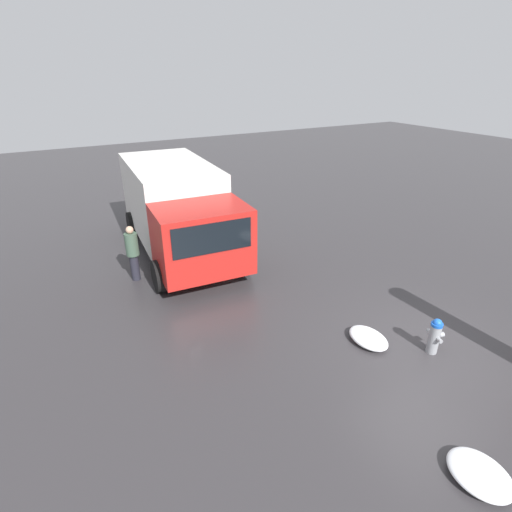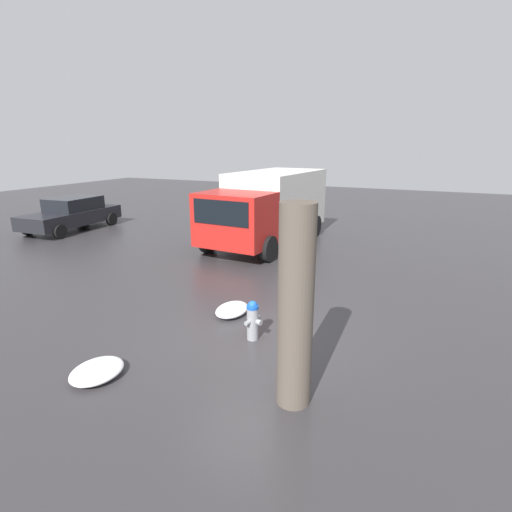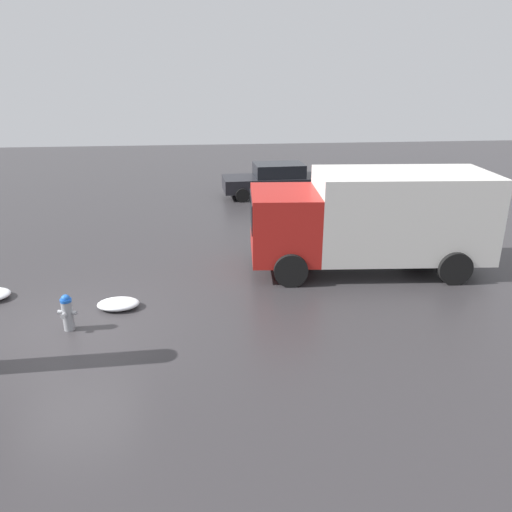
{
  "view_description": "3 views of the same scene",
  "coord_description": "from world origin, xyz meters",
  "px_view_note": "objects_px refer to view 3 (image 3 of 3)",
  "views": [
    {
      "loc": [
        -4.2,
        6.69,
        5.58
      ],
      "look_at": [
        3.83,
        2.21,
        1.22
      ],
      "focal_mm": 28.0,
      "sensor_mm": 36.0,
      "label": 1
    },
    {
      "loc": [
        -6.73,
        -3.15,
        3.88
      ],
      "look_at": [
        3.04,
        1.31,
        0.84
      ],
      "focal_mm": 28.0,
      "sensor_mm": 36.0,
      "label": 2
    },
    {
      "loc": [
        3.06,
        -10.14,
        5.32
      ],
      "look_at": [
        4.31,
        1.66,
        0.95
      ],
      "focal_mm": 35.0,
      "sensor_mm": 36.0,
      "label": 3
    }
  ],
  "objects_px": {
    "fire_hydrant": "(67,312)",
    "pedestrian": "(311,222)",
    "parked_car": "(275,180)",
    "delivery_truck": "(373,217)"
  },
  "relations": [
    {
      "from": "pedestrian",
      "to": "parked_car",
      "type": "bearing_deg",
      "value": -91.42
    },
    {
      "from": "parked_car",
      "to": "pedestrian",
      "type": "bearing_deg",
      "value": 178.18
    },
    {
      "from": "delivery_truck",
      "to": "parked_car",
      "type": "xyz_separation_m",
      "value": [
        -1.46,
        9.21,
        -0.78
      ]
    },
    {
      "from": "fire_hydrant",
      "to": "pedestrian",
      "type": "bearing_deg",
      "value": 140.58
    },
    {
      "from": "parked_car",
      "to": "delivery_truck",
      "type": "bearing_deg",
      "value": -173.67
    },
    {
      "from": "pedestrian",
      "to": "fire_hydrant",
      "type": "bearing_deg",
      "value": 34.32
    },
    {
      "from": "fire_hydrant",
      "to": "parked_car",
      "type": "bearing_deg",
      "value": 166.53
    },
    {
      "from": "fire_hydrant",
      "to": "pedestrian",
      "type": "distance_m",
      "value": 8.0
    },
    {
      "from": "fire_hydrant",
      "to": "parked_car",
      "type": "distance_m",
      "value": 13.67
    },
    {
      "from": "delivery_truck",
      "to": "parked_car",
      "type": "distance_m",
      "value": 9.35
    }
  ]
}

